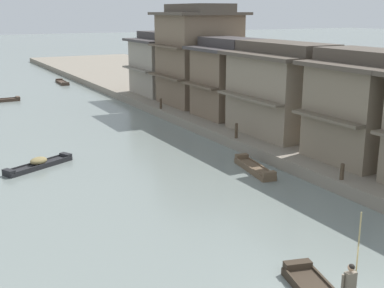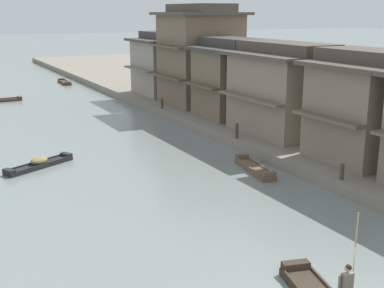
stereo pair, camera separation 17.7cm
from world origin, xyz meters
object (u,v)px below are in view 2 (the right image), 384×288
object	(u,v)px
house_waterfront_second	(366,107)
house_waterfront_tall	(284,89)
house_waterfront_far	(200,55)
mooring_post_dock_near	(342,172)
boat_moored_second	(254,168)
mooring_post_dock_far	(162,103)
boatman_person	(347,283)
boat_moored_third	(39,164)
house_waterfront_narrow	(231,78)
mooring_post_dock_mid	(237,131)
boat_moored_nearest	(64,82)
house_waterfront_end	(168,63)

from	to	relation	value
house_waterfront_second	house_waterfront_tall	xyz separation A→B (m)	(0.05, 7.34, -0.02)
house_waterfront_far	mooring_post_dock_near	world-z (taller)	house_waterfront_far
boat_moored_second	mooring_post_dock_far	bearing A→B (deg)	83.74
boatman_person	house_waterfront_tall	distance (m)	21.77
boat_moored_third	mooring_post_dock_far	size ratio (longest dim) A/B	4.90
house_waterfront_narrow	mooring_post_dock_mid	world-z (taller)	house_waterfront_narrow
house_waterfront_second	mooring_post_dock_mid	world-z (taller)	house_waterfront_second
boat_moored_third	boat_moored_second	bearing A→B (deg)	-31.38
boat_moored_nearest	mooring_post_dock_near	xyz separation A→B (m)	(2.37, -45.97, 0.95)
mooring_post_dock_mid	boat_moored_third	bearing A→B (deg)	172.04
boat_moored_nearest	boat_moored_second	size ratio (longest dim) A/B	1.03
boat_moored_nearest	mooring_post_dock_near	size ratio (longest dim) A/B	5.07
boatman_person	house_waterfront_end	bearing A→B (deg)	72.09
house_waterfront_second	mooring_post_dock_near	xyz separation A→B (m)	(-3.67, -2.28, -2.60)
boatman_person	mooring_post_dock_near	world-z (taller)	boatman_person
boat_moored_second	mooring_post_dock_near	distance (m)	5.31
house_waterfront_second	house_waterfront_narrow	bearing A→B (deg)	90.29
house_waterfront_end	house_waterfront_narrow	bearing A→B (deg)	-92.32
boat_moored_nearest	house_waterfront_narrow	size ratio (longest dim) A/B	0.67
house_waterfront_far	mooring_post_dock_far	world-z (taller)	house_waterfront_far
house_waterfront_second	house_waterfront_narrow	distance (m)	13.96
boat_moored_third	house_waterfront_far	world-z (taller)	house_waterfront_far
house_waterfront_end	mooring_post_dock_mid	distance (m)	20.01
boat_moored_second	mooring_post_dock_mid	size ratio (longest dim) A/B	4.03
house_waterfront_far	house_waterfront_tall	bearing A→B (deg)	-91.92
house_waterfront_second	mooring_post_dock_far	distance (m)	19.78
boat_moored_second	house_waterfront_second	size ratio (longest dim) A/B	0.66
house_waterfront_far	mooring_post_dock_mid	distance (m)	13.91
boat_moored_third	mooring_post_dock_near	world-z (taller)	mooring_post_dock_near
boatman_person	house_waterfront_second	distance (m)	16.12
boat_moored_second	mooring_post_dock_far	world-z (taller)	mooring_post_dock_far
boat_moored_nearest	house_waterfront_tall	distance (m)	37.02
house_waterfront_tall	house_waterfront_end	world-z (taller)	same
house_waterfront_tall	boatman_person	bearing A→B (deg)	-122.87
house_waterfront_tall	house_waterfront_end	size ratio (longest dim) A/B	1.10
house_waterfront_narrow	mooring_post_dock_mid	distance (m)	7.92
house_waterfront_tall	mooring_post_dock_far	distance (m)	12.75
boat_moored_third	house_waterfront_narrow	distance (m)	17.15
house_waterfront_narrow	house_waterfront_far	world-z (taller)	house_waterfront_far
boat_moored_nearest	mooring_post_dock_far	distance (m)	24.55
boat_moored_second	house_waterfront_end	distance (m)	25.13
boat_moored_second	boatman_person	bearing A→B (deg)	-114.76
boatman_person	house_waterfront_second	xyz separation A→B (m)	(11.71, 10.85, 2.20)
boat_moored_nearest	house_waterfront_far	world-z (taller)	house_waterfront_far
house_waterfront_tall	house_waterfront_end	xyz separation A→B (m)	(0.40, 19.44, 0.00)
house_waterfront_second	house_waterfront_narrow	size ratio (longest dim) A/B	1.00
mooring_post_dock_near	house_waterfront_narrow	bearing A→B (deg)	77.50
boat_moored_nearest	boat_moored_third	bearing A→B (deg)	-106.28
boat_moored_nearest	mooring_post_dock_far	size ratio (longest dim) A/B	4.74
house_waterfront_narrow	house_waterfront_end	xyz separation A→B (m)	(0.52, 12.83, -0.02)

